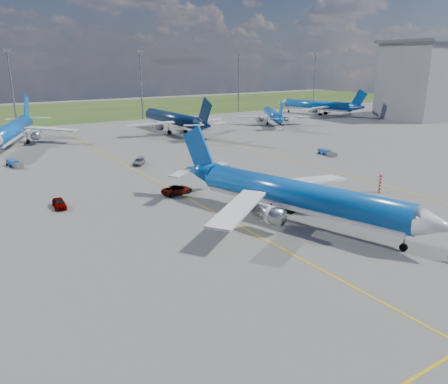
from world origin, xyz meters
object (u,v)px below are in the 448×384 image
bg_jet_nnw (14,146)px  bg_jet_n (173,132)px  baggage_tug_w (226,169)px  baggage_tug_e (327,153)px  service_car_a (59,203)px  service_car_b (177,190)px  baggage_tug_c (15,164)px  bg_jet_ene (317,114)px  service_car_c (139,161)px  bg_jet_ne (273,124)px  main_airliner (297,223)px  warning_post (380,183)px  uld_container (403,218)px

bg_jet_nnw → bg_jet_n: size_ratio=1.00×
baggage_tug_w → baggage_tug_e: (26.11, 0.55, -0.00)m
service_car_a → baggage_tug_w: size_ratio=0.78×
service_car_b → baggage_tug_c: 37.16m
bg_jet_ene → bg_jet_nnw: bearing=-14.2°
bg_jet_ene → service_car_c: bg_jet_ene is taller
bg_jet_nnw → baggage_tug_e: size_ratio=8.13×
bg_jet_ne → baggage_tug_e: (-20.85, -44.29, 0.51)m
main_airliner → service_car_a: size_ratio=10.02×
warning_post → bg_jet_n: size_ratio=0.07×
uld_container → service_car_b: bearing=134.9°
bg_jet_n → bg_jet_ne: bg_jet_n is taller
warning_post → main_airliner: bearing=-171.0°
bg_jet_ne → main_airliner: size_ratio=0.82×
service_car_b → baggage_tug_e: bearing=-85.2°
uld_container → bg_jet_ne: bearing=72.0°
bg_jet_nnw → main_airliner: size_ratio=1.04×
service_car_b → bg_jet_n: bearing=-32.8°
bg_jet_ne → service_car_a: size_ratio=8.27×
bg_jet_ene → service_car_b: (-90.98, -63.80, 0.67)m
warning_post → bg_jet_ne: bg_jet_ne is taller
service_car_a → service_car_c: service_car_a is taller
baggage_tug_c → baggage_tug_e: baggage_tug_c is taller
service_car_b → service_car_c: 21.63m
service_car_a → service_car_b: bearing=-5.6°
uld_container → baggage_tug_w: 34.15m
bg_jet_ne → uld_container: bearing=91.4°
bg_jet_nnw → baggage_tug_w: bearing=-38.4°
bg_jet_nnw → uld_container: bg_jet_nnw is taller
service_car_c → baggage_tug_e: 39.50m
bg_jet_ne → baggage_tug_c: 81.22m
baggage_tug_w → bg_jet_ne: bearing=65.2°
warning_post → service_car_b: warning_post is taller
bg_jet_ne → baggage_tug_e: bearing=94.8°
uld_container → baggage_tug_c: 68.69m
service_car_c → baggage_tug_e: service_car_c is taller
main_airliner → baggage_tug_e: main_airliner is taller
uld_container → service_car_a: size_ratio=0.45×
uld_container → bg_jet_ene: bearing=61.4°
warning_post → bg_jet_n: (-0.17, 70.22, -1.50)m
main_airliner → baggage_tug_c: size_ratio=7.17×
service_car_c → bg_jet_ne: bearing=62.2°
bg_jet_nnw → service_car_a: bg_jet_nnw is taller
warning_post → bg_jet_ene: size_ratio=0.08×
service_car_b → service_car_c: bearing=-14.0°
bg_jet_ne → main_airliner: (-53.75, -71.67, 0.00)m
bg_jet_ene → baggage_tug_e: 75.40m
bg_jet_ne → service_car_b: (-60.71, -52.66, 0.67)m
bg_jet_n → uld_container: 80.79m
service_car_a → service_car_b: size_ratio=0.81×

